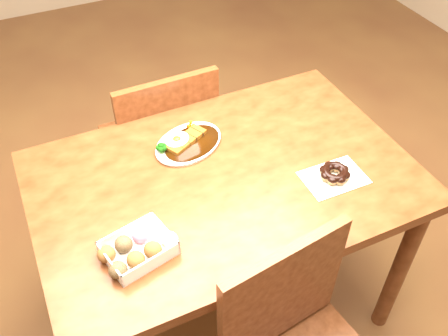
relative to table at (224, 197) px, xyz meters
name	(u,v)px	position (x,y,z in m)	size (l,w,h in m)	color
ground	(224,302)	(0.00, 0.00, -0.65)	(6.00, 6.00, 0.00)	brown
table	(224,197)	(0.00, 0.00, 0.00)	(1.20, 0.80, 0.75)	#44200D
chair_far	(163,144)	(-0.04, 0.53, -0.17)	(0.43, 0.43, 0.87)	#44200D
katsu_curry_plate	(187,142)	(-0.05, 0.19, 0.11)	(0.30, 0.26, 0.05)	white
donut_box	(137,249)	(-0.34, -0.18, 0.12)	(0.22, 0.18, 0.05)	white
pon_de_ring	(335,173)	(0.31, -0.15, 0.12)	(0.20, 0.14, 0.04)	silver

